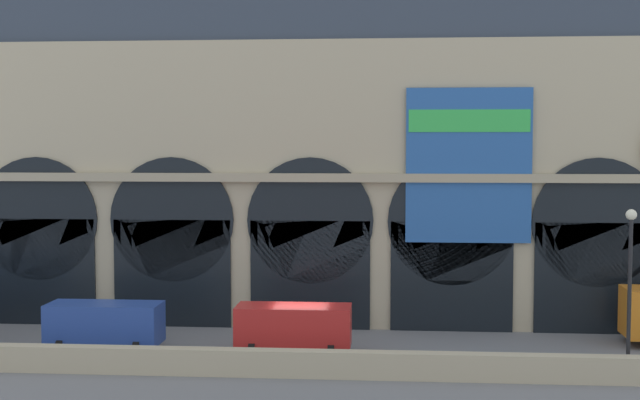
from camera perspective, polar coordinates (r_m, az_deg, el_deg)
The scene contains 6 objects.
ground_plane at distance 39.84m, azimuth -1.32°, elevation -10.07°, with size 200.00×200.00×0.00m, color slate.
quay_parapet_wall at distance 35.60m, azimuth -2.03°, elevation -10.82°, with size 90.00×0.70×1.10m, color #BCAD8C.
station_building at distance 46.41m, azimuth -0.31°, elevation 3.28°, with size 44.70×5.90×18.80m.
van_midwest at distance 41.01m, azimuth -14.15°, elevation -8.00°, with size 5.20×2.48×2.20m.
van_center at distance 39.21m, azimuth -1.77°, elevation -8.42°, with size 5.20×2.48×2.20m.
street_lamp_quayside at distance 36.72m, azimuth 19.95°, elevation -4.46°, with size 0.44×0.44×6.90m.
Camera 1 is at (3.97, -38.50, 9.47)m, focal length 48.03 mm.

